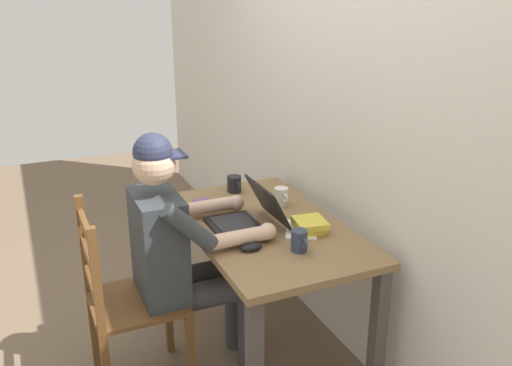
% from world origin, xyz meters
% --- Properties ---
extents(ground_plane, '(8.00, 8.00, 0.00)m').
position_xyz_m(ground_plane, '(0.00, 0.00, 0.00)').
color(ground_plane, brown).
extents(back_wall, '(6.00, 0.04, 2.60)m').
position_xyz_m(back_wall, '(0.00, 0.43, 1.30)').
color(back_wall, silver).
rests_on(back_wall, ground).
extents(desk, '(1.20, 0.71, 0.74)m').
position_xyz_m(desk, '(0.00, 0.00, 0.63)').
color(desk, olive).
rests_on(desk, ground).
extents(seated_person, '(0.50, 0.60, 1.25)m').
position_xyz_m(seated_person, '(-0.01, -0.43, 0.69)').
color(seated_person, '#33383D').
rests_on(seated_person, ground).
extents(wooden_chair, '(0.42, 0.42, 0.95)m').
position_xyz_m(wooden_chair, '(-0.01, -0.71, 0.47)').
color(wooden_chair, brown).
rests_on(wooden_chair, ground).
extents(laptop, '(0.33, 0.34, 0.21)m').
position_xyz_m(laptop, '(0.00, -0.09, 0.79)').
color(laptop, black).
rests_on(laptop, desk).
extents(computer_mouse, '(0.06, 0.10, 0.03)m').
position_xyz_m(computer_mouse, '(0.24, -0.18, 0.75)').
color(computer_mouse, black).
rests_on(computer_mouse, desk).
extents(coffee_mug_white, '(0.11, 0.07, 0.10)m').
position_xyz_m(coffee_mug_white, '(-0.19, 0.18, 0.79)').
color(coffee_mug_white, silver).
rests_on(coffee_mug_white, desk).
extents(coffee_mug_dark, '(0.12, 0.08, 0.09)m').
position_xyz_m(coffee_mug_dark, '(-0.48, 0.03, 0.78)').
color(coffee_mug_dark, black).
rests_on(coffee_mug_dark, desk).
extents(coffee_mug_spare, '(0.11, 0.07, 0.10)m').
position_xyz_m(coffee_mug_spare, '(0.33, 0.01, 0.79)').
color(coffee_mug_spare, '#2D384C').
rests_on(coffee_mug_spare, desk).
extents(book_stack_main, '(0.18, 0.16, 0.06)m').
position_xyz_m(book_stack_main, '(0.16, 0.15, 0.77)').
color(book_stack_main, gold).
rests_on(book_stack_main, desk).
extents(paper_pile_near_laptop, '(0.26, 0.23, 0.01)m').
position_xyz_m(paper_pile_near_laptop, '(0.13, 0.12, 0.74)').
color(paper_pile_near_laptop, white).
rests_on(paper_pile_near_laptop, desk).
extents(landscape_photo_print, '(0.15, 0.13, 0.00)m').
position_xyz_m(landscape_photo_print, '(-0.39, -0.18, 0.74)').
color(landscape_photo_print, '#7A4293').
rests_on(landscape_photo_print, desk).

